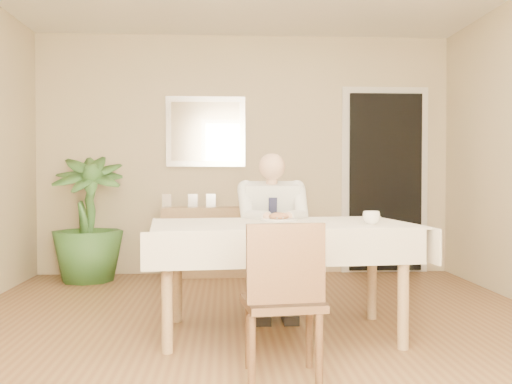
{
  "coord_description": "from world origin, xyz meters",
  "views": [
    {
      "loc": [
        -0.23,
        -3.75,
        1.06
      ],
      "look_at": [
        0.0,
        0.35,
        0.95
      ],
      "focal_mm": 40.0,
      "sensor_mm": 36.0,
      "label": 1
    }
  ],
  "objects": [
    {
      "name": "doorway",
      "position": [
        1.55,
        2.46,
        1.0
      ],
      "size": [
        0.96,
        0.07,
        2.1
      ],
      "color": "white",
      "rests_on": "ground"
    },
    {
      "name": "photo_frame_right",
      "position": [
        -0.37,
        2.38,
        0.8
      ],
      "size": [
        0.1,
        0.02,
        0.14
      ],
      "primitive_type": "cube",
      "color": "silver",
      "rests_on": "sideboard"
    },
    {
      "name": "window",
      "position": [
        0.0,
        -2.47,
        1.45
      ],
      "size": [
        1.34,
        0.04,
        1.44
      ],
      "color": "white",
      "rests_on": "room"
    },
    {
      "name": "fork",
      "position": [
        0.11,
        0.15,
        0.78
      ],
      "size": [
        0.01,
        0.13,
        0.01
      ],
      "primitive_type": "cylinder",
      "rotation": [
        1.57,
        0.0,
        0.0
      ],
      "color": "silver",
      "rests_on": "dining_table"
    },
    {
      "name": "chair_far",
      "position": [
        0.15,
        0.92,
        0.49
      ],
      "size": [
        0.44,
        0.44,
        0.88
      ],
      "rotation": [
        0.0,
        0.0,
        -0.07
      ],
      "color": "#422B19",
      "rests_on": "ground"
    },
    {
      "name": "sideboard",
      "position": [
        -0.43,
        2.32,
        0.37
      ],
      "size": [
        0.93,
        0.35,
        0.73
      ],
      "primitive_type": "cube",
      "rotation": [
        0.0,
        0.0,
        0.04
      ],
      "color": "#A08156",
      "rests_on": "ground"
    },
    {
      "name": "dining_table",
      "position": [
        0.15,
        0.04,
        0.67
      ],
      "size": [
        1.82,
        1.19,
        0.75
      ],
      "rotation": [
        0.0,
        0.0,
        0.11
      ],
      "color": "#A08156",
      "rests_on": "ground"
    },
    {
      "name": "photo_frame_left",
      "position": [
        -0.84,
        2.37,
        0.8
      ],
      "size": [
        0.1,
        0.02,
        0.14
      ],
      "primitive_type": "cube",
      "color": "silver",
      "rests_on": "sideboard"
    },
    {
      "name": "potted_palm",
      "position": [
        -1.61,
        2.09,
        0.64
      ],
      "size": [
        0.8,
        0.8,
        1.27
      ],
      "primitive_type": "imported",
      "rotation": [
        0.0,
        0.0,
        0.14
      ],
      "color": "#2F5A25",
      "rests_on": "ground"
    },
    {
      "name": "coffee_mug",
      "position": [
        0.72,
        -0.13,
        0.8
      ],
      "size": [
        0.14,
        0.14,
        0.09
      ],
      "primitive_type": "imported",
      "rotation": [
        0.0,
        0.0,
        -0.29
      ],
      "color": "white",
      "rests_on": "dining_table"
    },
    {
      "name": "plate",
      "position": [
        0.15,
        0.21,
        0.76
      ],
      "size": [
        0.26,
        0.26,
        0.02
      ],
      "primitive_type": "cylinder",
      "color": "white",
      "rests_on": "dining_table"
    },
    {
      "name": "room",
      "position": [
        0.0,
        0.0,
        1.3
      ],
      "size": [
        5.0,
        5.02,
        2.6
      ],
      "color": "brown",
      "rests_on": "ground"
    },
    {
      "name": "knife",
      "position": [
        0.19,
        0.15,
        0.78
      ],
      "size": [
        0.01,
        0.13,
        0.01
      ],
      "primitive_type": "cylinder",
      "rotation": [
        1.57,
        0.0,
        0.0
      ],
      "color": "silver",
      "rests_on": "dining_table"
    },
    {
      "name": "food",
      "position": [
        0.15,
        0.21,
        0.78
      ],
      "size": [
        0.14,
        0.14,
        0.06
      ],
      "primitive_type": "ellipsoid",
      "color": "#8F5A3A",
      "rests_on": "dining_table"
    },
    {
      "name": "mirror",
      "position": [
        -0.43,
        2.47,
        1.55
      ],
      "size": [
        0.86,
        0.04,
        0.76
      ],
      "color": "silver",
      "rests_on": "room"
    },
    {
      "name": "chair_near",
      "position": [
        0.07,
        -0.87,
        0.46
      ],
      "size": [
        0.44,
        0.44,
        0.83
      ],
      "rotation": [
        0.0,
        0.0,
        0.12
      ],
      "color": "#422B19",
      "rests_on": "ground"
    },
    {
      "name": "photo_frame_center",
      "position": [
        -0.56,
        2.35,
        0.8
      ],
      "size": [
        0.1,
        0.02,
        0.14
      ],
      "primitive_type": "cube",
      "color": "silver",
      "rests_on": "sideboard"
    },
    {
      "name": "seated_man",
      "position": [
        0.15,
        0.63,
        0.69
      ],
      "size": [
        0.48,
        0.72,
        1.24
      ],
      "color": "white",
      "rests_on": "ground"
    }
  ]
}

